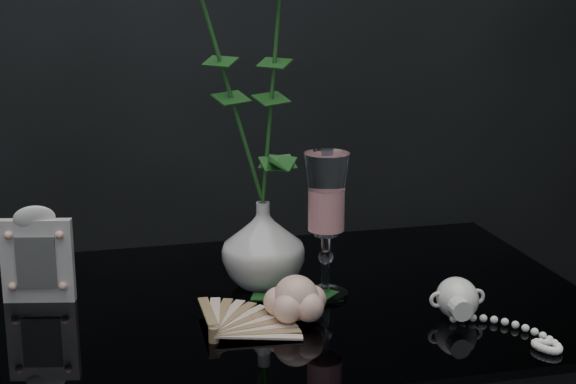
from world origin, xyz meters
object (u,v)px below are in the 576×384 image
object	(u,v)px
vase	(263,245)
picture_frame	(37,254)
pearl_jar	(457,296)
wine_glass	(326,226)
loose_rose	(296,299)

from	to	relation	value
vase	picture_frame	size ratio (longest dim) A/B	0.91
pearl_jar	wine_glass	bearing A→B (deg)	145.85
vase	wine_glass	size ratio (longest dim) A/B	0.61
wine_glass	pearl_jar	distance (m)	0.21
loose_rose	vase	bearing A→B (deg)	81.79
vase	loose_rose	distance (m)	0.15
picture_frame	pearl_jar	bearing A→B (deg)	-7.34
wine_glass	picture_frame	xyz separation A→B (m)	(-0.40, 0.08, -0.03)
loose_rose	pearl_jar	xyz separation A→B (m)	(0.22, -0.04, -0.00)
vase	loose_rose	xyz separation A→B (m)	(0.01, -0.14, -0.03)
loose_rose	wine_glass	bearing A→B (deg)	37.21
picture_frame	wine_glass	bearing A→B (deg)	0.95
loose_rose	pearl_jar	bearing A→B (deg)	-23.35
pearl_jar	vase	bearing A→B (deg)	145.23
vase	pearl_jar	distance (m)	0.29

